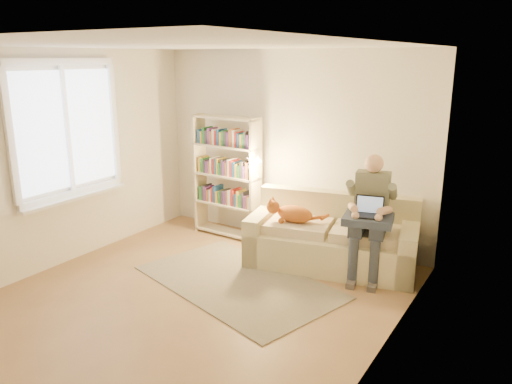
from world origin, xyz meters
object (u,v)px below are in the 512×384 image
Objects in this scene: cat at (292,213)px; sofa at (332,241)px; person at (370,209)px; bookshelf at (227,171)px; laptop at (368,211)px.

sofa is at bearing 14.75° from cat.
bookshelf is at bearing 161.45° from person.
laptop is (0.01, -0.12, 0.02)m from person.
bookshelf is (-1.70, 0.19, 0.64)m from sofa.
cat is at bearing 178.52° from person.
cat is (-0.45, -0.23, 0.34)m from sofa.
laptop is 2.22m from bookshelf.
sofa reaches higher than cat.
person is 0.83× the size of bookshelf.
laptop is (0.48, -0.18, 0.51)m from sofa.
bookshelf reaches higher than sofa.
person is at bearing 83.75° from laptop.
person is 0.95m from cat.
sofa is 3.18× the size of cat.
bookshelf is (-2.17, 0.25, 0.15)m from person.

